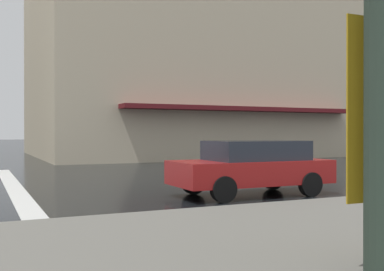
# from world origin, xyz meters

# --- Properties ---
(haussmann_block_corner) EXTENTS (17.89, 21.59, 19.70)m
(haussmann_block_corner) POSITION_xyz_m (20.84, -16.63, 9.65)
(haussmann_block_corner) COLOR beige
(haussmann_block_corner) RESTS_ON ground_plane
(car_red) EXTENTS (1.85, 4.10, 1.41)m
(car_red) POSITION_xyz_m (-1.00, -8.81, 0.76)
(car_red) COLOR maroon
(car_red) RESTS_ON ground_plane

